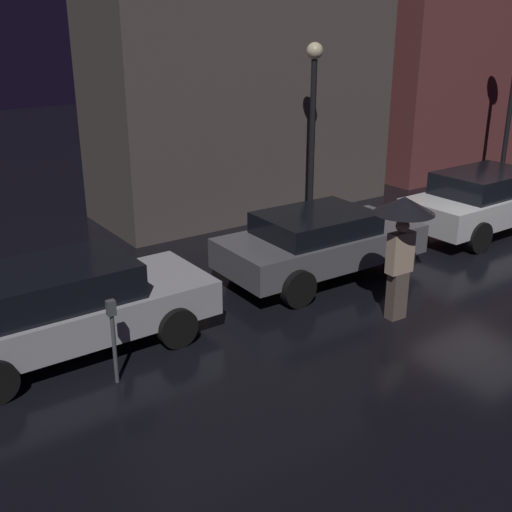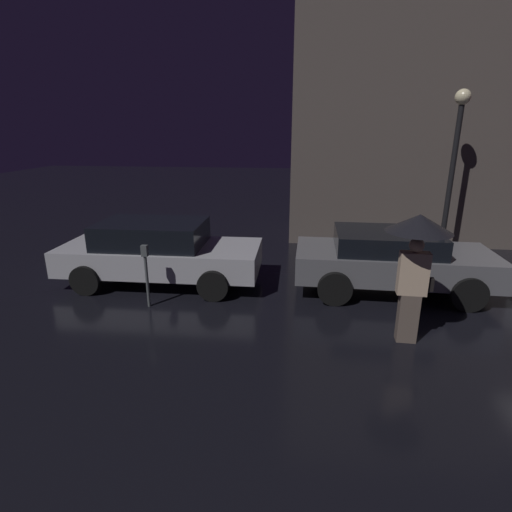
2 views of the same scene
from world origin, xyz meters
name	(u,v)px [view 1 (image 1 of 2)]	position (x,y,z in m)	size (l,w,h in m)	color
ground_plane	(493,257)	(0.00, 0.00, 0.00)	(60.00, 60.00, 0.00)	black
building_facade_left	(242,43)	(-2.18, 6.50, 4.29)	(7.89, 3.00, 8.59)	#564C47
building_facade_right	(460,55)	(6.45, 6.50, 3.73)	(7.27, 3.00, 7.46)	brown
parked_car_silver	(65,306)	(-9.00, 1.30, 0.76)	(4.53, 2.00, 1.44)	#B7B7BF
parked_car_grey	(320,241)	(-3.79, 1.38, 0.74)	(4.21, 2.01, 1.35)	slate
parked_car_white	(486,200)	(1.33, 1.28, 0.80)	(4.51, 1.95, 1.51)	silver
pedestrian_with_umbrella	(403,227)	(-3.94, -0.86, 1.67)	(1.02, 1.02, 2.18)	#66564C
parking_meter	(113,333)	(-8.78, -0.03, 0.80)	(0.12, 0.10, 1.29)	#4C5154
street_lamp_near	(313,108)	(-1.88, 4.00, 2.92)	(0.38, 0.38, 4.38)	black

